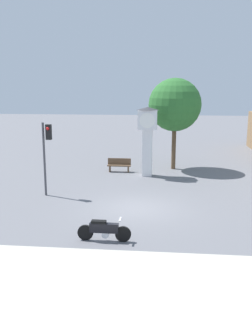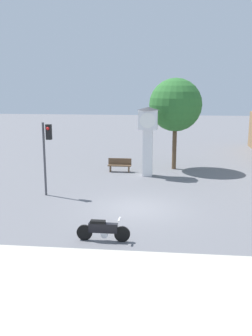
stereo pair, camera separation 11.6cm
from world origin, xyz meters
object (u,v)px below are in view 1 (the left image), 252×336
(street_tree, at_px, (175,105))
(bench, at_px, (119,165))
(clock_tower, at_px, (147,130))
(traffic_light, at_px, (46,146))
(motorcycle, at_px, (104,230))

(street_tree, relative_size, bench, 3.97)
(clock_tower, relative_size, traffic_light, 1.14)
(motorcycle, bearing_deg, bench, 94.34)
(motorcycle, xyz_separation_m, clock_tower, (1.13, 10.88, 2.56))
(motorcycle, xyz_separation_m, street_tree, (2.91, 13.15, 4.07))
(motorcycle, xyz_separation_m, bench, (-0.83, 11.82, 0.05))
(motorcycle, bearing_deg, traffic_light, 124.90)
(traffic_light, bearing_deg, motorcycle, -55.41)
(clock_tower, height_order, bench, clock_tower)
(traffic_light, bearing_deg, clock_tower, 45.30)
(street_tree, distance_m, bench, 5.65)
(traffic_light, distance_m, bench, 7.19)
(motorcycle, height_order, bench, bench)
(clock_tower, bearing_deg, traffic_light, -134.70)
(clock_tower, distance_m, bench, 3.33)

